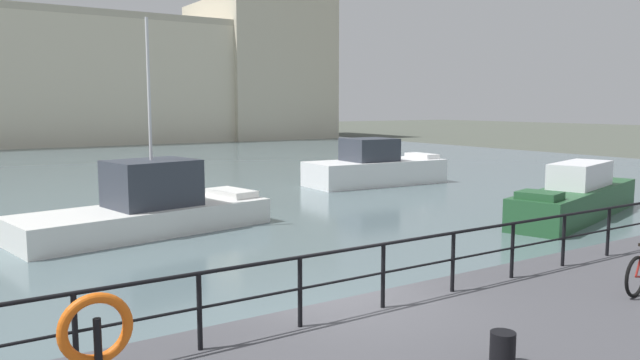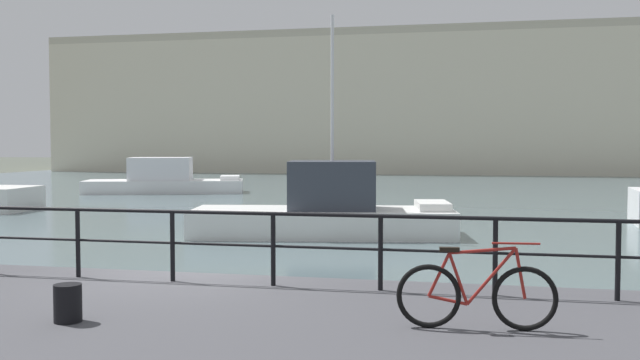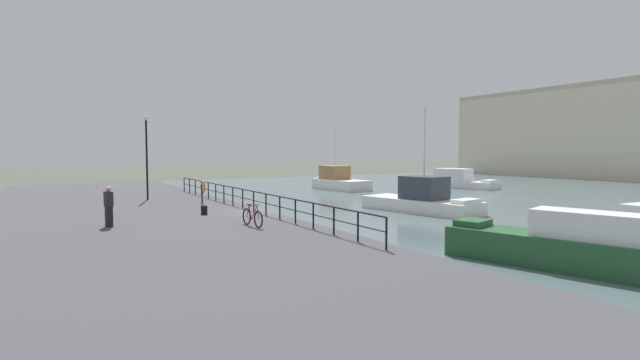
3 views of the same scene
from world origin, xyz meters
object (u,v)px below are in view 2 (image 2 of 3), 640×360
Objects in this scene: parked_bicycle at (476,295)px; mooring_bollard at (68,303)px; moored_red_daysailer at (327,211)px; moored_cabin_cruiser at (164,180)px; harbor_building at (498,103)px.

mooring_bollard is (-4.62, -0.67, -0.17)m from parked_bicycle.
parked_bicycle is at bearing -81.56° from moored_red_daysailer.
mooring_bollard is (13.10, -31.27, 0.27)m from moored_cabin_cruiser.
harbor_building is 39.83m from moored_cabin_cruiser.
parked_bicycle is (4.54, -13.66, 0.41)m from moored_red_daysailer.
moored_cabin_cruiser is 5.31× the size of parked_bicycle.
moored_red_daysailer reaches higher than moored_cabin_cruiser.
harbor_building is 8.97× the size of moored_red_daysailer.
moored_cabin_cruiser is (-19.52, -34.19, -6.06)m from harbor_building.
moored_cabin_cruiser is at bearing 112.73° from mooring_bollard.
mooring_bollard is at bearing -84.69° from moored_cabin_cruiser.
moored_cabin_cruiser is 21.47m from moored_red_daysailer.
moored_red_daysailer is 14.33m from mooring_bollard.
moored_red_daysailer is 19.11× the size of mooring_bollard.
moored_cabin_cruiser is at bearing -119.72° from harbor_building.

